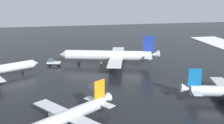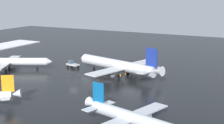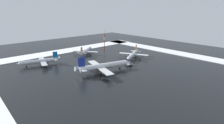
{
  "view_description": "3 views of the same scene",
  "coord_description": "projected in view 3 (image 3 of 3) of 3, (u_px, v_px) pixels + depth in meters",
  "views": [
    {
      "loc": [
        -9.81,
        -78.39,
        25.9
      ],
      "look_at": [
        6.1,
        1.22,
        4.33
      ],
      "focal_mm": 45.0,
      "sensor_mm": 36.0,
      "label": 1
    },
    {
      "loc": [
        55.25,
        -80.88,
        26.77
      ],
      "look_at": [
        6.84,
        11.34,
        4.75
      ],
      "focal_mm": 55.0,
      "sensor_mm": 36.0,
      "label": 2
    },
    {
      "loc": [
        69.48,
        88.69,
        35.16
      ],
      "look_at": [
        -1.4,
        10.81,
        3.44
      ],
      "focal_mm": 28.0,
      "sensor_mm": 36.0,
      "label": 3
    }
  ],
  "objects": [
    {
      "name": "airplane_far_rear",
      "position": [
        40.0,
        61.0,
        114.54
      ],
      "size": [
        26.41,
        22.19,
        7.97
      ],
      "rotation": [
        0.0,
        0.0,
        6.02
      ],
      "color": "silver",
      "rests_on": "ground_plane"
    },
    {
      "name": "ground_crew_mid_apron",
      "position": [
        98.0,
        71.0,
        101.47
      ],
      "size": [
        0.36,
        0.36,
        1.71
      ],
      "rotation": [
        0.0,
        0.0,
        3.24
      ],
      "color": "black",
      "rests_on": "ground_plane"
    },
    {
      "name": "snow_bank_far",
      "position": [
        64.0,
        51.0,
        153.08
      ],
      "size": [
        152.0,
        16.0,
        0.37
      ],
      "primitive_type": "cube",
      "color": "white",
      "rests_on": "ground_plane"
    },
    {
      "name": "ground_plane",
      "position": [
        100.0,
        64.0,
        117.73
      ],
      "size": [
        240.0,
        240.0,
        0.0
      ],
      "primitive_type": "plane",
      "color": "black"
    },
    {
      "name": "airplane_parked_starboard",
      "position": [
        86.0,
        51.0,
        144.08
      ],
      "size": [
        21.65,
        18.78,
        7.51
      ],
      "rotation": [
        0.0,
        0.0,
        3.77
      ],
      "color": "silver",
      "rests_on": "ground_plane"
    },
    {
      "name": "traffic_cone_near_nose",
      "position": [
        98.0,
        78.0,
        92.89
      ],
      "size": [
        0.36,
        0.36,
        0.55
      ],
      "primitive_type": "cone",
      "color": "orange",
      "rests_on": "ground_plane"
    },
    {
      "name": "ground_crew_near_tug",
      "position": [
        107.0,
        68.0,
        105.63
      ],
      "size": [
        0.36,
        0.36,
        1.71
      ],
      "rotation": [
        0.0,
        0.0,
        0.9
      ],
      "color": "black",
      "rests_on": "ground_plane"
    },
    {
      "name": "pushback_tug",
      "position": [
        129.0,
        64.0,
        113.18
      ],
      "size": [
        4.97,
        3.16,
        2.5
      ],
      "rotation": [
        0.0,
        0.0,
        2.92
      ],
      "color": "silver",
      "rests_on": "ground_plane"
    },
    {
      "name": "antenna_mast",
      "position": [
        104.0,
        40.0,
        157.05
      ],
      "size": [
        0.7,
        0.7,
        17.39
      ],
      "color": "red",
      "rests_on": "ground_plane"
    },
    {
      "name": "airplane_parked_portside",
      "position": [
        133.0,
        54.0,
        131.97
      ],
      "size": [
        25.27,
        21.53,
        8.1
      ],
      "rotation": [
        0.0,
        0.0,
        0.47
      ],
      "color": "silver",
      "rests_on": "ground_plane"
    },
    {
      "name": "airplane_foreground_jet",
      "position": [
        103.0,
        66.0,
        102.07
      ],
      "size": [
        34.27,
        28.8,
        10.35
      ],
      "rotation": [
        0.0,
        0.0,
        2.87
      ],
      "color": "silver",
      "rests_on": "ground_plane"
    },
    {
      "name": "ground_crew_by_nose_gear",
      "position": [
        96.0,
        70.0,
        103.63
      ],
      "size": [
        0.36,
        0.36,
        1.71
      ],
      "rotation": [
        0.0,
        0.0,
        2.78
      ],
      "color": "black",
      "rests_on": "ground_plane"
    },
    {
      "name": "snow_bank_left",
      "position": [
        157.0,
        49.0,
        160.85
      ],
      "size": [
        14.0,
        116.0,
        0.37
      ],
      "primitive_type": "cube",
      "color": "white",
      "rests_on": "ground_plane"
    },
    {
      "name": "traffic_cone_mid_line",
      "position": [
        100.0,
        67.0,
        109.48
      ],
      "size": [
        0.36,
        0.36,
        0.55
      ],
      "primitive_type": "cone",
      "color": "orange",
      "rests_on": "ground_plane"
    }
  ]
}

